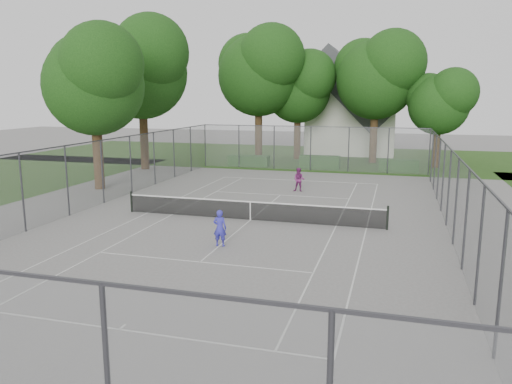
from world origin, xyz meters
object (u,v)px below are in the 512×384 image
(house, at_px, (352,111))
(girl_player, at_px, (220,228))
(woman_player, at_px, (299,180))
(tennis_net, at_px, (250,210))

(house, distance_m, girl_player, 34.62)
(woman_player, bearing_deg, house, 88.78)
(tennis_net, distance_m, house, 30.34)
(girl_player, relative_size, woman_player, 1.00)
(tennis_net, distance_m, woman_player, 7.92)
(house, bearing_deg, woman_player, -93.02)
(house, bearing_deg, tennis_net, -93.84)
(tennis_net, relative_size, girl_player, 8.69)
(house, relative_size, woman_player, 7.27)
(house, bearing_deg, girl_player, -93.32)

